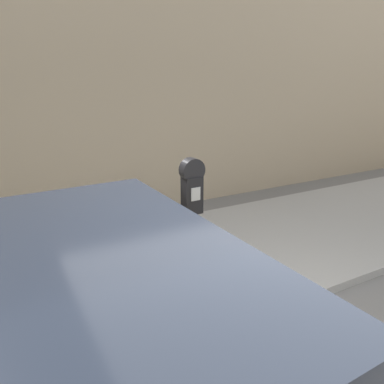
{
  "coord_description": "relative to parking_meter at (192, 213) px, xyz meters",
  "views": [
    {
      "loc": [
        -1.62,
        -1.66,
        2.35
      ],
      "look_at": [
        -0.12,
        1.06,
        1.39
      ],
      "focal_mm": 35.0,
      "sensor_mm": 36.0,
      "label": 1
    }
  ],
  "objects": [
    {
      "name": "building_facade",
      "position": [
        0.12,
        3.49,
        1.2
      ],
      "size": [
        24.0,
        0.3,
        4.77
      ],
      "color": "tan",
      "rests_on": "ground_plane"
    },
    {
      "name": "sidewalk",
      "position": [
        0.12,
        1.14,
        -1.14
      ],
      "size": [
        24.0,
        2.8,
        0.1
      ],
      "color": "#9E9B96",
      "rests_on": "ground_plane"
    },
    {
      "name": "parking_meter",
      "position": [
        0.0,
        0.0,
        0.0
      ],
      "size": [
        0.21,
        0.13,
        1.59
      ],
      "color": "gray",
      "rests_on": "sidewalk"
    }
  ]
}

